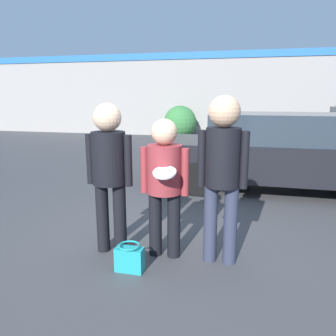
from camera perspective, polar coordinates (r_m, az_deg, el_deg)
The scene contains 8 objects.
ground_plane at distance 4.32m, azimuth -1.84°, elevation -12.68°, with size 56.00×56.00×0.00m, color #3F3F42.
storefront_building at distance 15.13m, azimuth 10.00°, elevation 12.51°, with size 24.00×0.22×3.74m.
person_left at distance 3.79m, azimuth -10.22°, elevation 0.56°, with size 0.56×0.39×1.76m.
person_middle_with_frisbee at distance 3.66m, azimuth -0.63°, elevation -1.51°, with size 0.56×0.59×1.60m.
person_right at distance 3.53m, azimuth 9.47°, elevation 0.66°, with size 0.54×0.37×1.84m.
parked_car_near at distance 6.79m, azimuth 18.58°, elevation 2.68°, with size 4.75×1.78×1.51m.
shrub at distance 14.54m, azimuth 2.13°, elevation 8.01°, with size 1.42×1.42×1.42m.
handbag at distance 3.63m, azimuth -6.72°, elevation -15.35°, with size 0.30×0.23×0.30m.
Camera 1 is at (1.06, -3.77, 1.83)m, focal length 35.00 mm.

